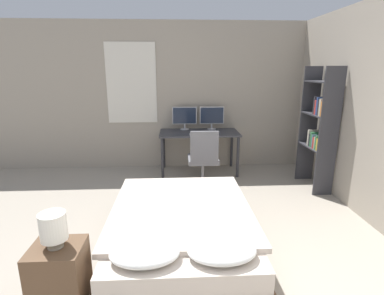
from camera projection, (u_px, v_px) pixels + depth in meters
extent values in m
cube|color=#9E9384|center=(196.00, 97.00, 5.64)|extent=(12.00, 0.06, 2.70)
cube|color=silver|center=(131.00, 83.00, 5.47)|extent=(0.90, 0.01, 1.45)
cube|color=#A3B2CC|center=(131.00, 83.00, 5.47)|extent=(0.82, 0.01, 1.37)
cube|color=brown|center=(182.00, 242.00, 3.14)|extent=(1.39, 1.96, 0.22)
cube|color=beige|center=(182.00, 224.00, 3.08)|extent=(1.33, 1.90, 0.20)
cube|color=beige|center=(181.00, 207.00, 3.16)|extent=(1.43, 1.65, 0.05)
ellipsoid|color=white|center=(145.00, 253.00, 2.32)|extent=(0.55, 0.38, 0.13)
ellipsoid|color=white|center=(222.00, 250.00, 2.35)|extent=(0.55, 0.38, 0.13)
cube|color=brown|center=(60.00, 281.00, 2.29)|extent=(0.39, 0.35, 0.59)
cylinder|color=gray|center=(56.00, 246.00, 2.22)|extent=(0.11, 0.11, 0.01)
cylinder|color=gray|center=(55.00, 242.00, 2.21)|extent=(0.02, 0.02, 0.05)
cylinder|color=silver|center=(53.00, 226.00, 2.17)|extent=(0.19, 0.19, 0.21)
cube|color=#38383D|center=(199.00, 133.00, 5.39)|extent=(1.42, 0.70, 0.03)
cylinder|color=#2D2D33|center=(162.00, 158.00, 5.16)|extent=(0.05, 0.05, 0.73)
cylinder|color=#2D2D33|center=(238.00, 157.00, 5.23)|extent=(0.05, 0.05, 0.73)
cylinder|color=#2D2D33|center=(164.00, 149.00, 5.74)|extent=(0.05, 0.05, 0.73)
cylinder|color=#2D2D33|center=(232.00, 148.00, 5.81)|extent=(0.05, 0.05, 0.73)
cylinder|color=#B7B7BC|center=(185.00, 129.00, 5.61)|extent=(0.16, 0.16, 0.01)
cylinder|color=#B7B7BC|center=(185.00, 126.00, 5.60)|extent=(0.03, 0.03, 0.09)
cube|color=#B7B7BC|center=(185.00, 116.00, 5.54)|extent=(0.45, 0.03, 0.32)
cube|color=#192338|center=(185.00, 116.00, 5.53)|extent=(0.42, 0.00, 0.29)
cylinder|color=#B7B7BC|center=(212.00, 129.00, 5.64)|extent=(0.16, 0.16, 0.01)
cylinder|color=#B7B7BC|center=(212.00, 126.00, 5.62)|extent=(0.03, 0.03, 0.09)
cube|color=#B7B7BC|center=(212.00, 115.00, 5.57)|extent=(0.45, 0.03, 0.32)
cube|color=#192338|center=(212.00, 115.00, 5.56)|extent=(0.42, 0.00, 0.29)
cube|color=#B7B7BC|center=(200.00, 134.00, 5.15)|extent=(0.37, 0.13, 0.02)
ellipsoid|color=#B7B7BC|center=(216.00, 134.00, 5.16)|extent=(0.07, 0.05, 0.04)
cylinder|color=black|center=(203.00, 184.00, 4.94)|extent=(0.52, 0.52, 0.04)
cylinder|color=gray|center=(203.00, 172.00, 4.89)|extent=(0.05, 0.05, 0.37)
cube|color=slate|center=(203.00, 159.00, 4.83)|extent=(0.48, 0.48, 0.07)
cube|color=slate|center=(204.00, 146.00, 4.56)|extent=(0.43, 0.05, 0.47)
cube|color=#333338|center=(329.00, 134.00, 4.33)|extent=(0.30, 0.02, 1.90)
cube|color=#333338|center=(308.00, 125.00, 4.99)|extent=(0.30, 0.02, 1.90)
cube|color=#333338|center=(316.00, 147.00, 4.74)|extent=(0.30, 0.66, 0.02)
cube|color=#333338|center=(319.00, 115.00, 4.60)|extent=(0.30, 0.66, 0.02)
cube|color=#333338|center=(323.00, 82.00, 4.48)|extent=(0.30, 0.66, 0.02)
cube|color=teal|center=(326.00, 144.00, 4.42)|extent=(0.24, 0.04, 0.21)
cube|color=gold|center=(324.00, 145.00, 4.46)|extent=(0.24, 0.04, 0.18)
cube|color=#337042|center=(323.00, 143.00, 4.50)|extent=(0.24, 0.04, 0.21)
cube|color=#BCB29E|center=(322.00, 143.00, 4.54)|extent=(0.24, 0.02, 0.19)
cube|color=#B2332D|center=(320.00, 143.00, 4.59)|extent=(0.24, 0.04, 0.17)
cube|color=teal|center=(319.00, 141.00, 4.62)|extent=(0.24, 0.02, 0.21)
cube|color=#337042|center=(318.00, 140.00, 4.66)|extent=(0.24, 0.04, 0.24)
cube|color=#28282D|center=(316.00, 140.00, 4.72)|extent=(0.24, 0.04, 0.19)
cube|color=#BCB29E|center=(315.00, 138.00, 4.76)|extent=(0.24, 0.04, 0.25)
cube|color=orange|center=(330.00, 108.00, 4.27)|extent=(0.24, 0.03, 0.25)
cube|color=orange|center=(329.00, 109.00, 4.32)|extent=(0.24, 0.03, 0.22)
cube|color=#BCB29E|center=(327.00, 107.00, 4.36)|extent=(0.24, 0.04, 0.25)
cube|color=#28282D|center=(326.00, 108.00, 4.41)|extent=(0.24, 0.03, 0.23)
cube|color=#2D4784|center=(325.00, 106.00, 4.44)|extent=(0.24, 0.04, 0.27)
cube|color=#B2332D|center=(323.00, 107.00, 4.50)|extent=(0.24, 0.04, 0.22)
cube|color=#28282D|center=(321.00, 105.00, 4.54)|extent=(0.24, 0.04, 0.26)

